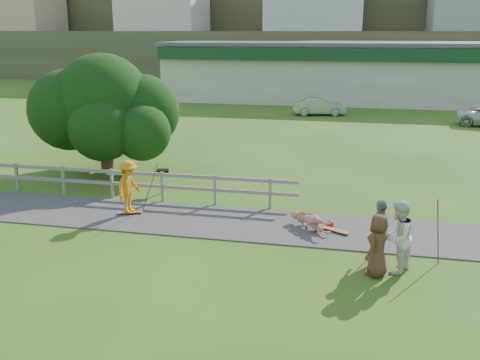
{
  "coord_description": "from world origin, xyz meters",
  "views": [
    {
      "loc": [
        4.79,
        -14.45,
        6.06
      ],
      "look_at": [
        1.19,
        2.0,
        1.35
      ],
      "focal_mm": 40.0,
      "sensor_mm": 36.0,
      "label": 1
    }
  ],
  "objects_px": {
    "skater_fallen": "(310,221)",
    "bbq": "(163,182)",
    "spectator_a": "(398,237)",
    "spectator_b": "(380,231)",
    "spectator_c": "(378,245)",
    "tree": "(105,129)",
    "car_silver": "(319,107)",
    "skater_rider": "(129,189)"
  },
  "relations": [
    {
      "from": "spectator_b",
      "to": "bbq",
      "type": "relative_size",
      "value": 1.85
    },
    {
      "from": "tree",
      "to": "bbq",
      "type": "relative_size",
      "value": 7.05
    },
    {
      "from": "spectator_c",
      "to": "car_silver",
      "type": "bearing_deg",
      "value": -142.48
    },
    {
      "from": "bbq",
      "to": "car_silver",
      "type": "bearing_deg",
      "value": 63.89
    },
    {
      "from": "skater_rider",
      "to": "skater_fallen",
      "type": "bearing_deg",
      "value": -84.05
    },
    {
      "from": "spectator_a",
      "to": "spectator_c",
      "type": "xyz_separation_m",
      "value": [
        -0.5,
        -0.32,
        -0.14
      ]
    },
    {
      "from": "tree",
      "to": "skater_fallen",
      "type": "bearing_deg",
      "value": -29.35
    },
    {
      "from": "spectator_c",
      "to": "car_silver",
      "type": "relative_size",
      "value": 0.43
    },
    {
      "from": "spectator_a",
      "to": "skater_fallen",
      "type": "bearing_deg",
      "value": -110.62
    },
    {
      "from": "skater_rider",
      "to": "spectator_a",
      "type": "relative_size",
      "value": 0.94
    },
    {
      "from": "tree",
      "to": "spectator_a",
      "type": "bearing_deg",
      "value": -33.51
    },
    {
      "from": "spectator_a",
      "to": "spectator_c",
      "type": "height_order",
      "value": "spectator_a"
    },
    {
      "from": "skater_fallen",
      "to": "bbq",
      "type": "xyz_separation_m",
      "value": [
        -5.89,
        2.75,
        0.17
      ]
    },
    {
      "from": "tree",
      "to": "spectator_c",
      "type": "bearing_deg",
      "value": -35.71
    },
    {
      "from": "spectator_a",
      "to": "spectator_b",
      "type": "relative_size",
      "value": 1.1
    },
    {
      "from": "spectator_a",
      "to": "bbq",
      "type": "distance_m",
      "value": 9.89
    },
    {
      "from": "car_silver",
      "to": "tree",
      "type": "distance_m",
      "value": 20.34
    },
    {
      "from": "spectator_a",
      "to": "tree",
      "type": "bearing_deg",
      "value": -97.75
    },
    {
      "from": "skater_fallen",
      "to": "spectator_b",
      "type": "distance_m",
      "value": 2.87
    },
    {
      "from": "car_silver",
      "to": "skater_fallen",
      "type": "bearing_deg",
      "value": 172.16
    },
    {
      "from": "bbq",
      "to": "skater_fallen",
      "type": "bearing_deg",
      "value": -39.43
    },
    {
      "from": "spectator_c",
      "to": "tree",
      "type": "xyz_separation_m",
      "value": [
        -11.4,
        8.19,
        1.13
      ]
    },
    {
      "from": "bbq",
      "to": "spectator_a",
      "type": "bearing_deg",
      "value": -46.92
    },
    {
      "from": "spectator_b",
      "to": "car_silver",
      "type": "bearing_deg",
      "value": 171.47
    },
    {
      "from": "spectator_b",
      "to": "spectator_c",
      "type": "height_order",
      "value": "spectator_b"
    },
    {
      "from": "skater_rider",
      "to": "spectator_c",
      "type": "bearing_deg",
      "value": -103.24
    },
    {
      "from": "car_silver",
      "to": "spectator_c",
      "type": "bearing_deg",
      "value": 175.88
    },
    {
      "from": "spectator_b",
      "to": "tree",
      "type": "height_order",
      "value": "tree"
    },
    {
      "from": "spectator_a",
      "to": "spectator_c",
      "type": "bearing_deg",
      "value": -31.58
    },
    {
      "from": "skater_fallen",
      "to": "car_silver",
      "type": "distance_m",
      "value": 24.04
    },
    {
      "from": "skater_fallen",
      "to": "spectator_a",
      "type": "relative_size",
      "value": 0.85
    },
    {
      "from": "spectator_c",
      "to": "bbq",
      "type": "relative_size",
      "value": 1.74
    },
    {
      "from": "skater_rider",
      "to": "skater_fallen",
      "type": "relative_size",
      "value": 1.1
    },
    {
      "from": "spectator_a",
      "to": "car_silver",
      "type": "relative_size",
      "value": 0.51
    },
    {
      "from": "spectator_a",
      "to": "tree",
      "type": "distance_m",
      "value": 14.3
    },
    {
      "from": "spectator_a",
      "to": "spectator_b",
      "type": "distance_m",
      "value": 0.74
    },
    {
      "from": "skater_rider",
      "to": "tree",
      "type": "height_order",
      "value": "tree"
    },
    {
      "from": "spectator_b",
      "to": "bbq",
      "type": "bearing_deg",
      "value": -137.0
    },
    {
      "from": "skater_rider",
      "to": "car_silver",
      "type": "bearing_deg",
      "value": -3.78
    },
    {
      "from": "bbq",
      "to": "spectator_c",
      "type": "bearing_deg",
      "value": -50.09
    },
    {
      "from": "spectator_b",
      "to": "tree",
      "type": "bearing_deg",
      "value": -138.63
    },
    {
      "from": "car_silver",
      "to": "tree",
      "type": "xyz_separation_m",
      "value": [
        -7.95,
        -18.67,
        1.32
      ]
    }
  ]
}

